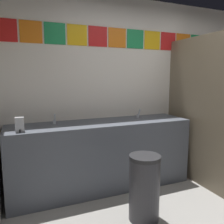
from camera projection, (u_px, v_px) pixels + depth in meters
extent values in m
cube|color=silver|center=(141.00, 89.00, 3.53)|extent=(4.02, 0.08, 2.60)
cube|color=red|center=(5.00, 30.00, 2.68)|extent=(0.27, 0.01, 0.27)
cube|color=orange|center=(31.00, 32.00, 2.79)|extent=(0.27, 0.01, 0.27)
cube|color=#1E8C4C|center=(55.00, 33.00, 2.89)|extent=(0.27, 0.01, 0.27)
cube|color=yellow|center=(77.00, 35.00, 3.00)|extent=(0.27, 0.01, 0.27)
cube|color=red|center=(98.00, 36.00, 3.11)|extent=(0.27, 0.01, 0.27)
cube|color=orange|center=(117.00, 38.00, 3.22)|extent=(0.27, 0.01, 0.27)
cube|color=#1E8C4C|center=(135.00, 39.00, 3.32)|extent=(0.27, 0.01, 0.27)
cube|color=yellow|center=(152.00, 40.00, 3.43)|extent=(0.27, 0.01, 0.27)
cube|color=red|center=(168.00, 41.00, 3.54)|extent=(0.27, 0.01, 0.27)
cube|color=orange|center=(183.00, 42.00, 3.65)|extent=(0.27, 0.01, 0.27)
cube|color=#1E8C4C|center=(197.00, 43.00, 3.75)|extent=(0.27, 0.01, 0.27)
cube|color=yellow|center=(211.00, 44.00, 3.86)|extent=(0.27, 0.01, 0.27)
cube|color=red|center=(223.00, 45.00, 3.97)|extent=(0.27, 0.01, 0.27)
cube|color=#4C515B|center=(102.00, 155.00, 3.06)|extent=(2.37, 0.60, 0.90)
cube|color=#4C515B|center=(95.00, 121.00, 3.26)|extent=(2.37, 0.03, 0.08)
cylinder|color=white|center=(56.00, 131.00, 2.75)|extent=(0.34, 0.34, 0.10)
cylinder|color=white|center=(142.00, 123.00, 3.19)|extent=(0.34, 0.34, 0.10)
cylinder|color=silver|center=(54.00, 122.00, 2.86)|extent=(0.04, 0.04, 0.05)
cylinder|color=silver|center=(55.00, 117.00, 2.81)|extent=(0.02, 0.06, 0.09)
cylinder|color=silver|center=(138.00, 116.00, 3.31)|extent=(0.04, 0.04, 0.05)
cylinder|color=silver|center=(139.00, 112.00, 3.25)|extent=(0.02, 0.06, 0.09)
cube|color=#B7BABF|center=(20.00, 125.00, 2.44)|extent=(0.09, 0.07, 0.16)
cylinder|color=black|center=(20.00, 131.00, 2.41)|extent=(0.02, 0.02, 0.03)
cube|color=#726651|center=(205.00, 113.00, 3.02)|extent=(0.04, 1.55, 2.02)
cylinder|color=white|center=(222.00, 159.00, 3.59)|extent=(0.38, 0.38, 0.40)
torus|color=white|center=(223.00, 146.00, 3.55)|extent=(0.39, 0.39, 0.05)
cube|color=white|center=(213.00, 134.00, 3.72)|extent=(0.34, 0.17, 0.34)
cylinder|color=#333338|center=(144.00, 189.00, 2.37)|extent=(0.32, 0.32, 0.65)
cylinder|color=#262628|center=(145.00, 157.00, 2.31)|extent=(0.32, 0.32, 0.04)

